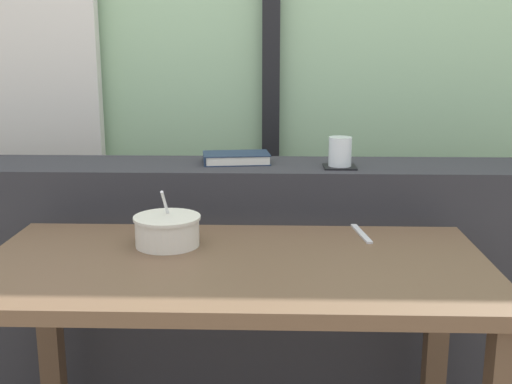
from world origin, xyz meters
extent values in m
cube|color=silver|center=(-0.92, 1.10, 1.25)|extent=(0.56, 0.06, 2.50)
cube|color=black|center=(0.04, 1.13, 1.30)|extent=(0.07, 0.05, 2.60)
cube|color=#2D2D33|center=(0.00, 0.55, 0.41)|extent=(2.80, 0.30, 0.82)
cube|color=brown|center=(-0.60, 0.26, 0.33)|extent=(0.06, 0.06, 0.65)
cube|color=brown|center=(0.53, 0.26, 0.33)|extent=(0.06, 0.06, 0.65)
cube|color=brown|center=(-0.04, 0.00, 0.67)|extent=(1.23, 0.62, 0.03)
cube|color=black|center=(0.26, 0.50, 0.82)|extent=(0.10, 0.10, 0.00)
cylinder|color=white|center=(0.26, 0.50, 0.87)|extent=(0.07, 0.07, 0.09)
cylinder|color=#BC3D51|center=(0.26, 0.50, 0.86)|extent=(0.06, 0.06, 0.06)
cube|color=#1E2D47|center=(-0.06, 0.57, 0.82)|extent=(0.23, 0.16, 0.00)
cube|color=silver|center=(-0.06, 0.57, 0.84)|extent=(0.22, 0.15, 0.03)
cube|color=#1E2D47|center=(-0.06, 0.57, 0.85)|extent=(0.23, 0.16, 0.00)
cube|color=#1E2D47|center=(-0.17, 0.56, 0.84)|extent=(0.02, 0.13, 0.03)
cylinder|color=silver|center=(-0.22, 0.11, 0.72)|extent=(0.17, 0.17, 0.08)
cylinder|color=silver|center=(-0.22, 0.11, 0.76)|extent=(0.17, 0.17, 0.01)
cylinder|color=tan|center=(-0.22, 0.11, 0.71)|extent=(0.15, 0.15, 0.05)
cylinder|color=silver|center=(-0.22, 0.14, 0.77)|extent=(0.01, 0.12, 0.13)
ellipsoid|color=silver|center=(-0.22, 0.16, 0.73)|extent=(0.03, 0.05, 0.01)
cube|color=silver|center=(0.30, 0.23, 0.69)|extent=(0.04, 0.17, 0.01)
camera|label=1|loc=(0.06, -1.46, 1.20)|focal=44.71mm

